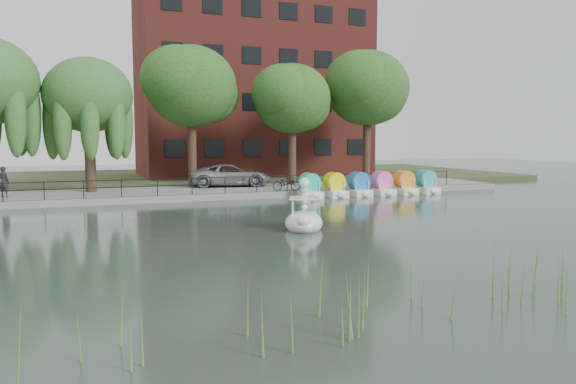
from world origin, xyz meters
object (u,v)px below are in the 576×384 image
minivan (231,174)px  bicycle (286,183)px  swan_boat (304,218)px  pedestrian (4,179)px

minivan → bicycle: bearing=-140.1°
bicycle → swan_boat: (-3.72, -11.80, -0.45)m
bicycle → swan_boat: swan_boat is taller
bicycle → minivan: bearing=52.5°
bicycle → swan_boat: size_ratio=0.60×
minivan → pedestrian: (-13.67, -2.09, 0.12)m
pedestrian → swan_boat: size_ratio=0.69×
pedestrian → swan_boat: 18.66m
pedestrian → minivan: bearing=-136.8°
minivan → pedestrian: bearing=108.2°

